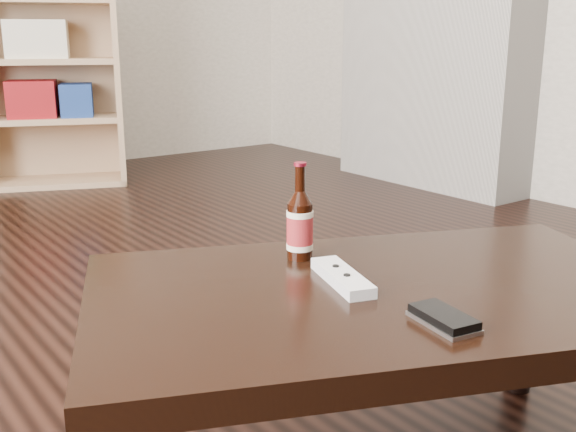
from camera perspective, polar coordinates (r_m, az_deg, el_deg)
floor at (r=1.78m, az=-11.80°, el=-13.59°), size 5.00×6.00×0.01m
bookshelf at (r=4.13m, az=-19.65°, el=12.66°), size 0.83×0.61×1.41m
coffee_table at (r=1.27m, az=7.81°, el=-8.10°), size 1.22×0.99×0.40m
beer_bottle at (r=1.37m, az=1.01°, el=-0.78°), size 0.06×0.06×0.20m
phone at (r=1.10m, az=13.04°, el=-8.49°), size 0.08×0.13×0.02m
remote at (r=1.25m, az=4.61°, el=-5.19°), size 0.11×0.20×0.02m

